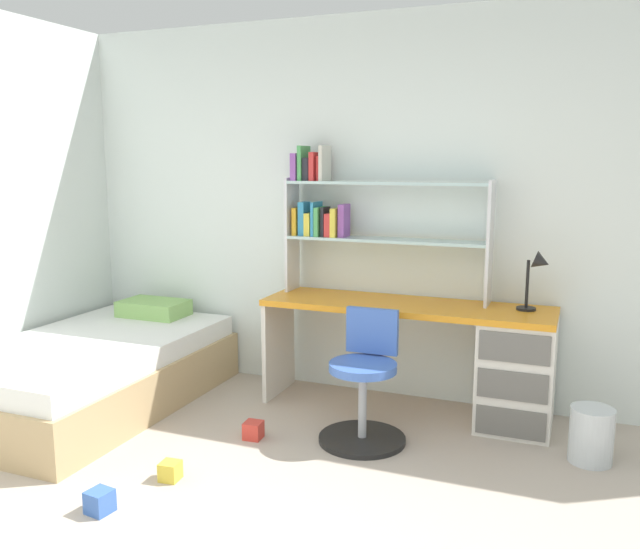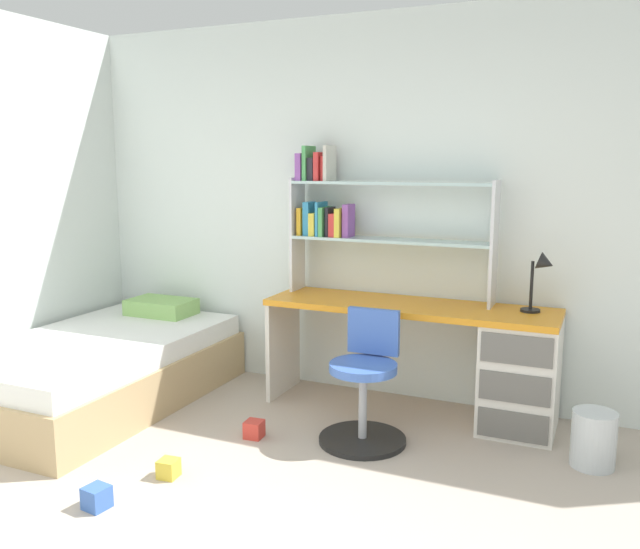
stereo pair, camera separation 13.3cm
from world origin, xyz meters
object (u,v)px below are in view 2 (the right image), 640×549
(waste_bin, at_px, (594,439))
(toy_block_red_4, at_px, (254,429))
(desk_lamp, at_px, (542,273))
(desk, at_px, (485,360))
(toy_block_blue_0, at_px, (97,497))
(bookshelf_hutch, at_px, (358,211))
(swivel_chair, at_px, (365,392))
(toy_block_yellow_2, at_px, (169,468))
(bed_platform, at_px, (99,369))

(waste_bin, xyz_separation_m, toy_block_red_4, (-1.89, -0.42, -0.10))
(toy_block_red_4, bearing_deg, desk_lamp, 28.80)
(desk, xyz_separation_m, toy_block_blue_0, (-1.51, -1.82, -0.36))
(desk_lamp, bearing_deg, toy_block_blue_0, -134.15)
(desk, height_order, bookshelf_hutch, bookshelf_hutch)
(desk_lamp, distance_m, toy_block_red_4, 1.98)
(swivel_chair, relative_size, waste_bin, 2.49)
(toy_block_blue_0, bearing_deg, toy_block_yellow_2, 72.92)
(toy_block_blue_0, bearing_deg, bookshelf_hutch, 73.33)
(waste_bin, height_order, toy_block_blue_0, waste_bin)
(bookshelf_hutch, relative_size, toy_block_yellow_2, 14.20)
(bookshelf_hutch, bearing_deg, toy_block_red_4, -107.95)
(bookshelf_hutch, height_order, toy_block_blue_0, bookshelf_hutch)
(desk, relative_size, bookshelf_hutch, 1.34)
(bed_platform, bearing_deg, toy_block_blue_0, -48.64)
(desk_lamp, height_order, waste_bin, desk_lamp)
(waste_bin, distance_m, toy_block_yellow_2, 2.30)
(bookshelf_hutch, distance_m, waste_bin, 2.03)
(desk_lamp, distance_m, bed_platform, 3.00)
(bed_platform, relative_size, toy_block_blue_0, 17.62)
(toy_block_red_4, bearing_deg, desk, 32.64)
(desk, distance_m, toy_block_yellow_2, 2.02)
(desk_lamp, relative_size, toy_block_yellow_2, 3.88)
(swivel_chair, relative_size, bed_platform, 0.40)
(bookshelf_hutch, xyz_separation_m, desk_lamp, (1.23, -0.09, -0.32))
(toy_block_blue_0, height_order, toy_block_yellow_2, toy_block_blue_0)
(toy_block_red_4, bearing_deg, swivel_chair, 20.68)
(bed_platform, distance_m, toy_block_red_4, 1.29)
(bed_platform, bearing_deg, swivel_chair, 4.16)
(bookshelf_hutch, bearing_deg, toy_block_blue_0, -106.67)
(desk, xyz_separation_m, toy_block_red_4, (-1.23, -0.79, -0.37))
(toy_block_blue_0, relative_size, toy_block_red_4, 1.06)
(desk, bearing_deg, bed_platform, -164.60)
(desk, bearing_deg, toy_block_red_4, -147.36)
(toy_block_blue_0, bearing_deg, waste_bin, 33.77)
(desk_lamp, height_order, toy_block_yellow_2, desk_lamp)
(swivel_chair, bearing_deg, toy_block_blue_0, -125.69)
(swivel_chair, distance_m, toy_block_yellow_2, 1.19)
(bookshelf_hutch, distance_m, toy_block_red_4, 1.60)
(bed_platform, xyz_separation_m, toy_block_blue_0, (0.99, -1.13, -0.18))
(bookshelf_hutch, relative_size, toy_block_red_4, 13.43)
(desk, relative_size, toy_block_yellow_2, 19.09)
(desk, height_order, bed_platform, desk)
(desk_lamp, relative_size, waste_bin, 1.23)
(bed_platform, distance_m, toy_block_blue_0, 1.51)
(swivel_chair, distance_m, waste_bin, 1.29)
(swivel_chair, distance_m, toy_block_red_4, 0.71)
(desk, distance_m, swivel_chair, 0.83)
(bookshelf_hutch, bearing_deg, bed_platform, -152.02)
(desk, relative_size, bed_platform, 0.97)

